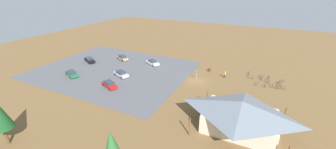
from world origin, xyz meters
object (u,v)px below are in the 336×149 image
Objects in this scene: bicycle_orange_front_row at (279,84)px; car_silver_near_entry at (121,74)px; bicycle_black_yard_front at (249,73)px; car_black_front_row at (90,60)px; bike_pavilion at (240,114)px; bicycle_green_yard_left at (273,86)px; trash_bin at (210,70)px; bicycle_teal_edge_south at (282,88)px; bicycle_white_near_porch at (250,77)px; car_red_aisle_side at (109,84)px; car_green_far_end at (72,73)px; bicycle_white_edge_north at (261,75)px; car_white_by_curb at (153,62)px; bicycle_silver_back_row at (257,83)px; lot_sign at (197,74)px; bicycle_purple_lone_east at (261,78)px; bicycle_red_trailside at (269,78)px; bicycle_blue_mid_cluster at (281,82)px; bicycle_green_by_bin at (267,81)px; visitor_crossing_yard at (225,74)px; car_tan_mid_lot at (122,58)px; bicycle_yellow_lone_west at (265,85)px.

car_silver_near_entry is (35.92, 11.43, 0.38)m from bicycle_orange_front_row.
car_black_front_row is at bearing 13.93° from bicycle_black_yard_front.
bike_pavilion is 23.94m from bicycle_black_yard_front.
bicycle_green_yard_left is (-5.79, 5.50, -0.03)m from bicycle_black_yard_front.
trash_bin reaches higher than bicycle_teal_edge_south.
bicycle_green_yard_left is at bearing 149.09° from bicycle_white_near_porch.
car_red_aisle_side is (34.59, 17.43, 0.40)m from bicycle_orange_front_row.
car_green_far_end reaches higher than trash_bin.
car_red_aisle_side reaches higher than car_green_far_end.
car_red_aisle_side is at bearing 147.59° from car_black_front_row.
car_red_aisle_side reaches higher than bicycle_white_edge_north.
bicycle_white_near_porch is 26.55m from car_white_by_curb.
bicycle_green_yard_left is at bearing 179.10° from bicycle_silver_back_row.
car_black_front_row is at bearing 3.79° from lot_sign.
bicycle_purple_lone_east is 47.34m from car_green_far_end.
bike_pavilion is at bearing 84.13° from bicycle_purple_lone_east.
bike_pavilion is 33.01m from car_white_by_curb.
bicycle_purple_lone_east is 0.36× the size of car_red_aisle_side.
lot_sign reaches higher than bicycle_red_trailside.
bicycle_purple_lone_east reaches higher than bicycle_silver_back_row.
car_white_by_curb is (-18.05, -6.32, -0.02)m from car_black_front_row.
bicycle_blue_mid_cluster is 3.04m from bicycle_red_trailside.
car_silver_near_entry is at bearing 19.64° from bicycle_green_by_bin.
car_red_aisle_side is (1.76, 16.66, 0.04)m from car_white_by_curb.
bicycle_orange_front_row is 51.37m from car_black_front_row.
trash_bin is 15.79m from bicycle_green_yard_left.
bicycle_purple_lone_east reaches higher than bicycle_orange_front_row.
bicycle_silver_back_row is at bearing 165.58° from trash_bin.
bicycle_purple_lone_east is at bearing -162.21° from visitor_crossing_yard.
lot_sign is 13.44m from bicycle_white_near_porch.
bicycle_purple_lone_east is at bearing -178.36° from trash_bin.
bicycle_purple_lone_east is 39.54m from car_tan_mid_lot.
lot_sign is at bearing 37.83° from bicycle_black_yard_front.
car_silver_near_entry is at bearing 15.14° from bicycle_teal_edge_south.
bike_pavilion is at bearing 79.82° from bicycle_yellow_lone_west.
lot_sign is 16.75m from bicycle_white_edge_north.
bicycle_teal_edge_south is 33.40m from car_white_by_curb.
bicycle_black_yard_front is 26.33m from car_white_by_curb.
visitor_crossing_yard is (7.61, -0.81, 0.55)m from bicycle_silver_back_row.
car_silver_near_entry reaches higher than bicycle_orange_front_row.
bicycle_red_trailside is (-2.30, -4.78, -0.01)m from bicycle_silver_back_row.
bicycle_black_yard_front is 1.10× the size of bicycle_white_near_porch.
bicycle_green_by_bin is at bearing -11.65° from bicycle_orange_front_row.
bicycle_black_yard_front is 0.38× the size of car_white_by_curb.
bicycle_black_yard_front reaches higher than bicycle_white_near_porch.
bicycle_silver_back_row is (2.04, 2.14, -0.02)m from bicycle_green_by_bin.
lot_sign reaches higher than bicycle_black_yard_front.
car_red_aisle_side is at bearing 118.11° from car_tan_mid_lot.
bicycle_green_by_bin is 3.23m from bicycle_blue_mid_cluster.
bicycle_teal_edge_south is at bearing 120.43° from bicycle_red_trailside.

